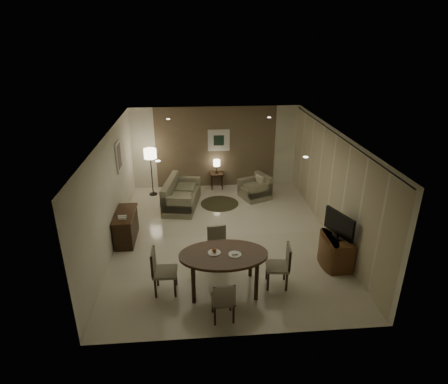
{
  "coord_description": "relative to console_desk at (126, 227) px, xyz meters",
  "views": [
    {
      "loc": [
        -0.72,
        -8.47,
        4.9
      ],
      "look_at": [
        0.0,
        0.2,
        1.15
      ],
      "focal_mm": 30.0,
      "sensor_mm": 36.0,
      "label": 1
    }
  ],
  "objects": [
    {
      "name": "curtain_rod",
      "position": [
        5.17,
        0.0,
        2.27
      ],
      "size": [
        0.03,
        6.8,
        0.03
      ],
      "primitive_type": "cylinder",
      "rotation": [
        1.57,
        0.0,
        0.0
      ],
      "color": "black",
      "rests_on": "wall_right"
    },
    {
      "name": "side_table",
      "position": [
        2.5,
        3.24,
        -0.1
      ],
      "size": [
        0.42,
        0.42,
        0.54
      ],
      "primitive_type": null,
      "color": "black",
      "rests_on": "floor"
    },
    {
      "name": "art_back_frame",
      "position": [
        2.59,
        3.46,
        1.23
      ],
      "size": [
        0.72,
        0.03,
        0.72
      ],
      "primitive_type": "cube",
      "color": "silver",
      "rests_on": "wall_back"
    },
    {
      "name": "curtain_wall",
      "position": [
        5.17,
        0.0,
        0.95
      ],
      "size": [
        0.08,
        6.7,
        2.58
      ],
      "primitive_type": null,
      "color": "beige",
      "rests_on": "wall_right"
    },
    {
      "name": "chair_far",
      "position": [
        2.24,
        -1.35,
        0.08
      ],
      "size": [
        0.49,
        0.49,
        0.91
      ],
      "primitive_type": null,
      "rotation": [
        0.0,
        0.0,
        0.13
      ],
      "color": "gray",
      "rests_on": "floor"
    },
    {
      "name": "flat_tv",
      "position": [
        4.87,
        -1.5,
        0.65
      ],
      "size": [
        0.36,
        0.85,
        0.6
      ],
      "primitive_type": null,
      "rotation": [
        0.0,
        0.0,
        0.35
      ],
      "color": "black",
      "rests_on": "tv_cabinet"
    },
    {
      "name": "downlight_fr",
      "position": [
        3.89,
        1.8,
        2.31
      ],
      "size": [
        0.1,
        0.1,
        0.01
      ],
      "primitive_type": "cylinder",
      "color": "white",
      "rests_on": "ceiling"
    },
    {
      "name": "downlight_nr",
      "position": [
        3.89,
        -1.8,
        2.31
      ],
      "size": [
        0.1,
        0.1,
        0.01
      ],
      "primitive_type": "cylinder",
      "color": "white",
      "rests_on": "ceiling"
    },
    {
      "name": "art_left_frame",
      "position": [
        -0.23,
        1.2,
        1.48
      ],
      "size": [
        0.03,
        0.6,
        0.8
      ],
      "primitive_type": "cube",
      "color": "silver",
      "rests_on": "wall_left"
    },
    {
      "name": "dining_table",
      "position": [
        2.28,
        -2.17,
        0.04
      ],
      "size": [
        1.78,
        1.11,
        0.83
      ],
      "primitive_type": null,
      "color": "#402514",
      "rests_on": "floor"
    },
    {
      "name": "fruit_apple",
      "position": [
        2.1,
        -2.12,
        0.52
      ],
      "size": [
        0.09,
        0.09,
        0.09
      ],
      "primitive_type": "sphere",
      "color": "#B74414",
      "rests_on": "plate_a"
    },
    {
      "name": "round_rug",
      "position": [
        2.5,
        1.96,
        -0.37
      ],
      "size": [
        1.16,
        1.16,
        0.01
      ],
      "primitive_type": "cylinder",
      "color": "#3D3722",
      "rests_on": "floor"
    },
    {
      "name": "downlight_fl",
      "position": [
        1.09,
        1.8,
        2.31
      ],
      "size": [
        0.1,
        0.1,
        0.01
      ],
      "primitive_type": "cylinder",
      "color": "white",
      "rests_on": "ceiling"
    },
    {
      "name": "taupe_accent",
      "position": [
        2.49,
        3.48,
        0.98
      ],
      "size": [
        3.96,
        0.03,
        2.7
      ],
      "primitive_type": "cube",
      "color": "brown",
      "rests_on": "wall_back"
    },
    {
      "name": "plate_b",
      "position": [
        2.5,
        -2.22,
        0.47
      ],
      "size": [
        0.26,
        0.26,
        0.02
      ],
      "primitive_type": "cylinder",
      "color": "white",
      "rests_on": "dining_table"
    },
    {
      "name": "napkin",
      "position": [
        2.5,
        -2.22,
        0.49
      ],
      "size": [
        0.12,
        0.08,
        0.03
      ],
      "primitive_type": "cube",
      "color": "white",
      "rests_on": "plate_b"
    },
    {
      "name": "chair_near",
      "position": [
        2.2,
        -3.02,
        0.05
      ],
      "size": [
        0.44,
        0.44,
        0.85
      ],
      "primitive_type": null,
      "rotation": [
        0.0,
        0.0,
        3.21
      ],
      "color": "gray",
      "rests_on": "floor"
    },
    {
      "name": "chair_right",
      "position": [
        3.39,
        -2.14,
        0.09
      ],
      "size": [
        0.51,
        0.51,
        0.94
      ],
      "primitive_type": null,
      "rotation": [
        0.0,
        0.0,
        -1.69
      ],
      "color": "gray",
      "rests_on": "floor"
    },
    {
      "name": "plate_a",
      "position": [
        2.1,
        -2.12,
        0.47
      ],
      "size": [
        0.26,
        0.26,
        0.02
      ],
      "primitive_type": "cylinder",
      "color": "white",
      "rests_on": "dining_table"
    },
    {
      "name": "art_back_canvas",
      "position": [
        2.59,
        3.44,
        1.23
      ],
      "size": [
        0.34,
        0.01,
        0.34
      ],
      "primitive_type": "cube",
      "color": "black",
      "rests_on": "wall_back"
    },
    {
      "name": "art_left_canvas",
      "position": [
        -0.21,
        1.2,
        1.48
      ],
      "size": [
        0.01,
        0.46,
        0.64
      ],
      "primitive_type": "cube",
      "color": "gray",
      "rests_on": "wall_left"
    },
    {
      "name": "table_lamp",
      "position": [
        2.5,
        3.25,
        0.42
      ],
      "size": [
        0.22,
        0.22,
        0.5
      ],
      "primitive_type": null,
      "color": "#FFEAC1",
      "rests_on": "side_table"
    },
    {
      "name": "sofa",
      "position": [
        1.35,
        1.89,
        0.04
      ],
      "size": [
        1.88,
        1.17,
        0.83
      ],
      "primitive_type": null,
      "rotation": [
        0.0,
        0.0,
        1.4
      ],
      "color": "gray",
      "rests_on": "floor"
    },
    {
      "name": "floor_lamp",
      "position": [
        0.4,
        2.86,
        0.39
      ],
      "size": [
        0.39,
        0.39,
        1.54
      ],
      "primitive_type": null,
      "color": "#FFE5B7",
      "rests_on": "floor"
    },
    {
      "name": "downlight_nl",
      "position": [
        1.09,
        -1.8,
        2.31
      ],
      "size": [
        0.1,
        0.1,
        0.01
      ],
      "primitive_type": "cylinder",
      "color": "white",
      "rests_on": "ceiling"
    },
    {
      "name": "console_desk",
      "position": [
        0.0,
        0.0,
        0.0
      ],
      "size": [
        0.48,
        1.2,
        0.75
      ],
      "primitive_type": null,
      "color": "#402514",
      "rests_on": "floor"
    },
    {
      "name": "armchair",
      "position": [
        3.65,
        2.33,
        -0.0
      ],
      "size": [
        1.05,
        1.07,
        0.74
      ],
      "primitive_type": null,
      "rotation": [
        0.0,
        0.0,
        -1.18
      ],
      "color": "gray",
      "rests_on": "floor"
    },
    {
      "name": "tv_cabinet",
      "position": [
        4.89,
        -1.5,
        -0.03
      ],
      "size": [
        0.48,
        0.9,
        0.7
      ],
      "primitive_type": null,
      "color": "brown",
      "rests_on": "floor"
    },
    {
      "name": "chair_left",
      "position": [
        1.11,
        -2.16,
        0.11
      ],
      "size": [
        0.47,
        0.47,
        0.96
      ],
      "primitive_type": null,
      "rotation": [
        0.0,
        0.0,
        1.55
      ],
      "color": "gray",
      "rests_on": "floor"
    },
    {
      "name": "telephone",
      "position": [
        0.0,
        -0.3,
        0.43
      ],
      "size": [
        0.2,
        0.14,
        0.09
      ],
      "primitive_type": null,
      "color": "white",
      "rests_on": "console_desk"
    },
    {
      "name": "room_shell",
      "position": [
        2.49,
        0.4,
        0.98
      ],
      "size": [
        5.5,
        7.0,
        2.7
      ],
      "color": "beige",
      "rests_on": "ground"
    }
  ]
}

